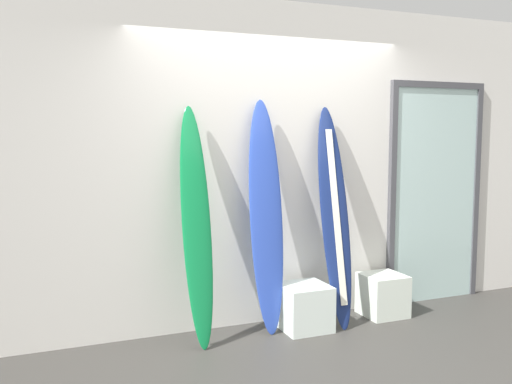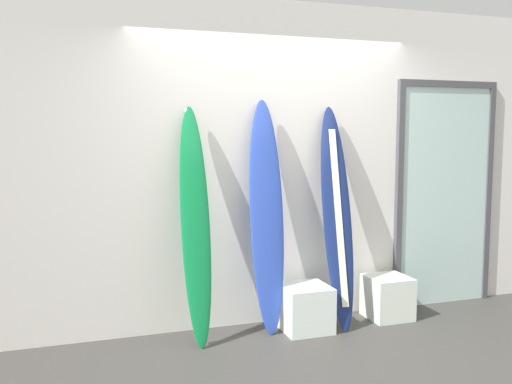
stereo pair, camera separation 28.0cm
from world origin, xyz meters
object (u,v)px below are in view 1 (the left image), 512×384
object	(u,v)px
surfboard_cobalt	(266,218)
display_block_left	(383,295)
surfboard_emerald	(197,228)
surfboard_navy	(335,216)
glass_door	(435,189)
display_block_center	(304,307)

from	to	relation	value
surfboard_cobalt	display_block_left	distance (m)	1.39
surfboard_emerald	surfboard_navy	xyz separation A→B (m)	(1.24, -0.01, 0.03)
surfboard_navy	surfboard_emerald	bearing A→B (deg)	179.57
surfboard_emerald	display_block_left	bearing A→B (deg)	0.12
surfboard_cobalt	glass_door	bearing A→B (deg)	5.54
surfboard_navy	glass_door	xyz separation A→B (m)	(1.28, 0.25, 0.16)
surfboard_navy	display_block_center	bearing A→B (deg)	-172.46
surfboard_cobalt	display_block_center	bearing A→B (deg)	-18.42
surfboard_emerald	surfboard_cobalt	bearing A→B (deg)	4.89
display_block_left	glass_door	world-z (taller)	glass_door
display_block_left	surfboard_navy	bearing A→B (deg)	-178.61
surfboard_cobalt	glass_door	distance (m)	1.92
surfboard_cobalt	display_block_center	distance (m)	0.84
surfboard_emerald	surfboard_navy	distance (m)	1.24
surfboard_cobalt	display_block_left	bearing A→B (deg)	-2.47
surfboard_cobalt	surfboard_navy	xyz separation A→B (m)	(0.62, -0.06, -0.01)
surfboard_cobalt	display_block_left	xyz separation A→B (m)	(1.15, -0.05, -0.77)
display_block_center	surfboard_cobalt	bearing A→B (deg)	161.58
display_block_left	display_block_center	xyz separation A→B (m)	(-0.84, -0.05, 0.00)
surfboard_emerald	surfboard_cobalt	world-z (taller)	surfboard_cobalt
glass_door	display_block_left	bearing A→B (deg)	-162.77
surfboard_emerald	surfboard_cobalt	distance (m)	0.62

